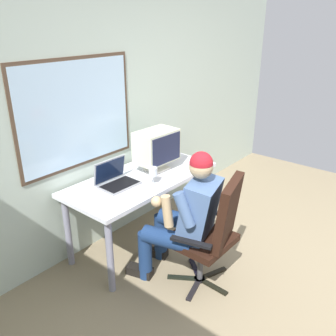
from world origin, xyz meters
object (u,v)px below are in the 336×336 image
object	(u,v)px
person_seated	(185,214)
laptop	(115,178)
crt_monitor	(157,147)
desk_speaker	(169,151)
desk	(142,185)
office_chair	(214,228)
wine_glass	(153,172)

from	to	relation	value
person_seated	laptop	world-z (taller)	person_seated
crt_monitor	laptop	distance (m)	0.53
desk_speaker	crt_monitor	bearing A→B (deg)	-161.46
desk	crt_monitor	world-z (taller)	crt_monitor
desk	person_seated	world-z (taller)	person_seated
person_seated	crt_monitor	bearing A→B (deg)	59.64
laptop	desk_speaker	world-z (taller)	laptop
office_chair	crt_monitor	distance (m)	1.03
office_chair	desk_speaker	distance (m)	1.21
crt_monitor	laptop	size ratio (longest dim) A/B	1.21
wine_glass	laptop	bearing A→B (deg)	131.86
desk	laptop	xyz separation A→B (m)	(-0.27, 0.07, 0.15)
laptop	desk_speaker	distance (m)	0.82
laptop	desk	bearing A→B (deg)	-15.14
desk	person_seated	distance (m)	0.65
laptop	wine_glass	distance (m)	0.35
crt_monitor	desk_speaker	world-z (taller)	crt_monitor
office_chair	person_seated	size ratio (longest dim) A/B	0.84
office_chair	wine_glass	bearing A→B (deg)	86.44
crt_monitor	wine_glass	xyz separation A→B (m)	(-0.27, -0.19, -0.13)
person_seated	desk_speaker	xyz separation A→B (m)	(0.70, 0.74, 0.20)
person_seated	desk_speaker	distance (m)	1.04
crt_monitor	desk_speaker	bearing A→B (deg)	18.54
desk	laptop	world-z (taller)	laptop
desk	crt_monitor	size ratio (longest dim) A/B	3.54
desk	laptop	bearing A→B (deg)	164.86
laptop	wine_glass	size ratio (longest dim) A/B	2.23
office_chair	desk_speaker	bearing A→B (deg)	57.63
desk	crt_monitor	bearing A→B (deg)	0.83
person_seated	wine_glass	size ratio (longest dim) A/B	7.51
desk_speaker	desk	bearing A→B (deg)	-168.50
person_seated	wine_glass	world-z (taller)	person_seated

